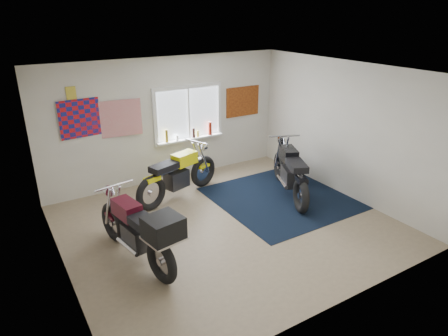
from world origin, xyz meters
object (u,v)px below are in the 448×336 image
black_chrome_bike (290,173)px  maroon_tourer (140,231)px  yellow_triumph (178,176)px  navy_rug (280,198)px

black_chrome_bike → maroon_tourer: black_chrome_bike is taller
maroon_tourer → yellow_triumph: bearing=-48.9°
black_chrome_bike → maroon_tourer: 3.54m
black_chrome_bike → maroon_tourer: size_ratio=0.97×
yellow_triumph → black_chrome_bike: (2.00, -1.10, 0.02)m
navy_rug → black_chrome_bike: size_ratio=1.26×
navy_rug → black_chrome_bike: black_chrome_bike is taller
navy_rug → yellow_triumph: (-1.74, 1.15, 0.47)m
yellow_triumph → black_chrome_bike: size_ratio=1.00×
yellow_triumph → black_chrome_bike: bearing=-47.0°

